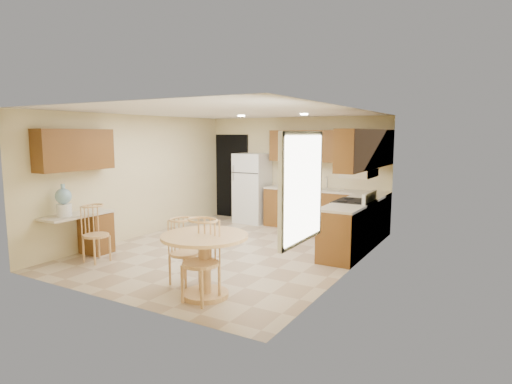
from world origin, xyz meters
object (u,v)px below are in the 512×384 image
Objects in this scene: water_crock at (64,202)px; stove at (353,225)px; dining_table at (205,256)px; chair_desk at (91,229)px; chair_table_a at (180,246)px; refrigerator at (252,188)px; chair_table_b at (195,255)px.

stove is at bearing 38.42° from water_crock.
chair_desk reaches higher than dining_table.
water_crock is at bearing -67.65° from chair_desk.
chair_desk is (-1.95, 0.10, 0.01)m from chair_table_a.
water_crock reaches higher than dining_table.
chair_table_b is (1.95, -4.70, -0.19)m from refrigerator.
refrigerator reaches higher than chair_table_b.
refrigerator is at bearing 76.38° from water_crock.
stove is at bearing 156.14° from chair_table_a.
dining_table is 0.28m from chair_table_b.
chair_table_a is (-1.52, -3.06, 0.10)m from stove.
chair_table_b is 2.61m from chair_desk.
stove is 3.42m from chair_table_a.
stove reaches higher than chair_desk.
stove is 3.36m from dining_table.
chair_table_b is at bearing -67.42° from refrigerator.
dining_table is 2.10× the size of water_crock.
stove is 5.04m from water_crock.
chair_desk is 1.76× the size of water_crock.
stove is 0.97× the size of dining_table.
chair_table_a is at bearing -29.79° from chair_table_b.
refrigerator is at bearing 157.01° from stove.
stove is at bearing 134.13° from chair_desk.
dining_table is at bearing -66.78° from refrigerator.
stove is 1.04× the size of chair_table_b.
stove reaches higher than chair_table_a.
dining_table is 1.21× the size of chair_table_a.
chair_table_a is 1.73× the size of water_crock.
chair_table_a is 2.45m from water_crock.
chair_table_b is at bearing -104.81° from stove.
chair_desk is (-2.55, 0.52, -0.06)m from chair_table_b.
refrigerator reaches higher than water_crock.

